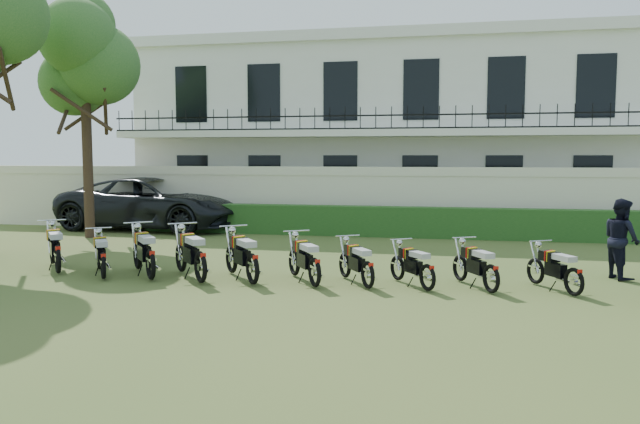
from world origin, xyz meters
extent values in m
plane|color=#3C5522|center=(0.00, 0.00, 0.00)|extent=(100.00, 100.00, 0.00)
cube|color=beige|center=(0.00, 8.00, 1.00)|extent=(30.00, 0.30, 2.00)
cube|color=beige|center=(0.00, 8.00, 2.15)|extent=(30.00, 0.35, 0.30)
cube|color=#1A491A|center=(1.00, 7.20, 0.50)|extent=(18.00, 0.60, 1.00)
cube|color=white|center=(0.00, 14.00, 3.50)|extent=(20.00, 8.00, 7.00)
cube|color=white|center=(0.00, 14.00, 7.20)|extent=(20.40, 8.40, 0.40)
cube|color=white|center=(0.00, 9.30, 3.50)|extent=(20.00, 1.40, 0.25)
cube|color=black|center=(0.00, 8.65, 4.10)|extent=(20.00, 0.05, 0.05)
cube|color=black|center=(0.00, 8.65, 3.65)|extent=(20.00, 0.05, 0.05)
cube|color=black|center=(-7.50, 10.02, 1.60)|extent=(1.30, 0.12, 2.20)
cube|color=black|center=(-7.50, 10.02, 5.10)|extent=(1.30, 0.12, 2.20)
cube|color=black|center=(-4.50, 10.02, 1.60)|extent=(1.30, 0.12, 2.20)
cube|color=black|center=(-4.50, 10.02, 5.10)|extent=(1.30, 0.12, 2.20)
cube|color=black|center=(-1.50, 10.02, 1.60)|extent=(1.30, 0.12, 2.20)
cube|color=black|center=(-1.50, 10.02, 5.10)|extent=(1.30, 0.12, 2.20)
cube|color=black|center=(1.50, 10.02, 1.60)|extent=(1.30, 0.12, 2.20)
cube|color=black|center=(1.50, 10.02, 5.10)|extent=(1.30, 0.12, 2.20)
cube|color=black|center=(4.50, 10.02, 1.60)|extent=(1.30, 0.12, 2.20)
cube|color=black|center=(4.50, 10.02, 5.10)|extent=(1.30, 0.12, 2.20)
cube|color=black|center=(7.50, 10.02, 1.60)|extent=(1.30, 0.12, 2.20)
cube|color=black|center=(7.50, 10.02, 5.10)|extent=(1.30, 0.12, 2.20)
cylinder|color=#473323|center=(-9.00, 5.00, 2.62)|extent=(0.32, 0.32, 5.25)
sphere|color=#2C5F26|center=(-8.60, 5.20, 5.62)|extent=(2.60, 2.60, 2.60)
sphere|color=#2C5F26|center=(-9.60, 5.30, 5.10)|extent=(2.20, 2.20, 2.20)
sphere|color=#2C5F26|center=(-8.90, 4.50, 6.38)|extent=(2.40, 2.40, 2.40)
sphere|color=#2C5F26|center=(-9.00, 5.00, 6.90)|extent=(2.00, 2.00, 2.00)
torus|color=black|center=(-5.64, -1.51, 0.32)|extent=(0.49, 0.57, 0.66)
torus|color=black|center=(-6.53, -0.43, 0.32)|extent=(0.49, 0.57, 0.66)
cube|color=black|center=(-6.05, -1.01, 0.48)|extent=(0.53, 0.58, 0.32)
cube|color=black|center=(-6.21, -0.82, 0.78)|extent=(0.52, 0.55, 0.24)
cube|color=red|center=(-6.21, -0.82, 0.79)|extent=(0.22, 0.29, 0.25)
cube|color=yellow|center=(-6.17, -0.87, 0.79)|extent=(0.19, 0.28, 0.25)
cube|color=#B0B0B0|center=(-5.86, -1.23, 0.82)|extent=(0.58, 0.62, 0.13)
cylinder|color=silver|center=(-6.43, -0.55, 1.10)|extent=(0.52, 0.44, 0.03)
torus|color=black|center=(-4.36, -1.86, 0.29)|extent=(0.41, 0.54, 0.59)
torus|color=black|center=(-5.09, -0.83, 0.29)|extent=(0.41, 0.54, 0.59)
cube|color=black|center=(-4.70, -1.38, 0.44)|extent=(0.45, 0.54, 0.29)
cube|color=black|center=(-4.82, -1.20, 0.70)|extent=(0.46, 0.50, 0.21)
cube|color=red|center=(-4.82, -1.20, 0.71)|extent=(0.21, 0.26, 0.22)
cube|color=yellow|center=(-4.79, -1.25, 0.71)|extent=(0.19, 0.24, 0.22)
cube|color=#B0B0B0|center=(-4.55, -1.60, 0.74)|extent=(0.50, 0.57, 0.12)
cylinder|color=silver|center=(-5.00, -0.95, 0.99)|extent=(0.50, 0.36, 0.03)
torus|color=black|center=(-3.23, -1.77, 0.33)|extent=(0.50, 0.58, 0.67)
torus|color=black|center=(-4.13, -0.66, 0.33)|extent=(0.50, 0.58, 0.67)
cube|color=black|center=(-3.65, -1.25, 0.49)|extent=(0.53, 0.59, 0.33)
cube|color=black|center=(-3.80, -1.06, 0.79)|extent=(0.53, 0.56, 0.24)
cube|color=red|center=(-3.80, -1.06, 0.80)|extent=(0.23, 0.30, 0.25)
cube|color=yellow|center=(-3.76, -1.11, 0.80)|extent=(0.20, 0.28, 0.25)
cube|color=#B0B0B0|center=(-3.46, -1.48, 0.83)|extent=(0.58, 0.63, 0.13)
cylinder|color=silver|center=(-4.02, -0.78, 1.12)|extent=(0.53, 0.44, 0.03)
torus|color=black|center=(-2.03, -1.87, 0.33)|extent=(0.51, 0.58, 0.68)
torus|color=black|center=(-2.96, -0.77, 0.33)|extent=(0.51, 0.58, 0.68)
cube|color=black|center=(-2.46, -1.36, 0.50)|extent=(0.55, 0.60, 0.33)
cube|color=black|center=(-2.62, -1.16, 0.80)|extent=(0.54, 0.57, 0.24)
cube|color=red|center=(-2.62, -1.16, 0.81)|extent=(0.23, 0.30, 0.26)
cube|color=yellow|center=(-2.58, -1.22, 0.81)|extent=(0.20, 0.29, 0.26)
cube|color=#B0B0B0|center=(-2.26, -1.59, 0.84)|extent=(0.60, 0.64, 0.13)
cylinder|color=silver|center=(-2.85, -0.89, 1.13)|extent=(0.53, 0.46, 0.03)
torus|color=black|center=(-0.96, -1.78, 0.32)|extent=(0.48, 0.58, 0.65)
torus|color=black|center=(-1.81, -0.68, 0.32)|extent=(0.48, 0.58, 0.65)
cube|color=black|center=(-1.35, -1.27, 0.48)|extent=(0.51, 0.58, 0.32)
cube|color=black|center=(-1.50, -1.07, 0.77)|extent=(0.52, 0.55, 0.24)
cube|color=red|center=(-1.50, -1.07, 0.78)|extent=(0.23, 0.29, 0.25)
cube|color=yellow|center=(-1.46, -1.12, 0.78)|extent=(0.20, 0.27, 0.25)
cube|color=#B0B0B0|center=(-1.17, -1.50, 0.82)|extent=(0.57, 0.62, 0.13)
cylinder|color=silver|center=(-1.71, -0.80, 1.09)|extent=(0.53, 0.42, 0.03)
torus|color=black|center=(0.28, -1.76, 0.30)|extent=(0.40, 0.56, 0.61)
torus|color=black|center=(-0.42, -0.67, 0.30)|extent=(0.40, 0.56, 0.61)
cube|color=black|center=(-0.04, -1.25, 0.45)|extent=(0.45, 0.56, 0.30)
cube|color=black|center=(-0.17, -1.06, 0.72)|extent=(0.46, 0.52, 0.22)
cube|color=red|center=(-0.17, -1.06, 0.73)|extent=(0.23, 0.26, 0.23)
cube|color=yellow|center=(-0.13, -1.11, 0.73)|extent=(0.20, 0.24, 0.23)
cube|color=#B0B0B0|center=(0.10, -1.48, 0.76)|extent=(0.50, 0.59, 0.12)
cylinder|color=silver|center=(-0.34, -0.79, 1.02)|extent=(0.52, 0.35, 0.03)
torus|color=black|center=(1.32, -1.64, 0.28)|extent=(0.37, 0.52, 0.56)
torus|color=black|center=(0.69, -0.62, 0.28)|extent=(0.37, 0.52, 0.56)
cube|color=black|center=(1.03, -1.17, 0.42)|extent=(0.41, 0.52, 0.28)
cube|color=black|center=(0.92, -0.99, 0.66)|extent=(0.42, 0.48, 0.20)
cube|color=red|center=(0.92, -0.99, 0.67)|extent=(0.21, 0.24, 0.21)
cube|color=yellow|center=(0.95, -1.04, 0.67)|extent=(0.19, 0.22, 0.21)
cube|color=#B0B0B0|center=(1.16, -1.38, 0.70)|extent=(0.46, 0.55, 0.11)
cylinder|color=silver|center=(0.76, -0.74, 0.94)|extent=(0.49, 0.32, 0.03)
torus|color=black|center=(2.52, -1.56, 0.27)|extent=(0.38, 0.49, 0.54)
torus|color=black|center=(1.86, -0.62, 0.27)|extent=(0.38, 0.49, 0.54)
cube|color=black|center=(2.21, -1.13, 0.40)|extent=(0.41, 0.49, 0.27)
cube|color=black|center=(2.10, -0.96, 0.64)|extent=(0.42, 0.46, 0.19)
cube|color=red|center=(2.10, -0.96, 0.65)|extent=(0.19, 0.24, 0.20)
cube|color=yellow|center=(2.13, -1.01, 0.65)|extent=(0.17, 0.22, 0.20)
cube|color=#B0B0B0|center=(2.35, -1.32, 0.67)|extent=(0.46, 0.52, 0.11)
cylinder|color=silver|center=(1.93, -0.73, 0.90)|extent=(0.45, 0.33, 0.03)
torus|color=black|center=(3.70, -1.58, 0.28)|extent=(0.34, 0.54, 0.57)
torus|color=black|center=(3.12, -0.51, 0.28)|extent=(0.34, 0.54, 0.57)
cube|color=black|center=(3.43, -1.09, 0.42)|extent=(0.39, 0.53, 0.28)
cube|color=black|center=(3.33, -0.90, 0.67)|extent=(0.41, 0.48, 0.21)
cube|color=red|center=(3.33, -0.90, 0.68)|extent=(0.22, 0.24, 0.21)
cube|color=yellow|center=(3.36, -0.95, 0.68)|extent=(0.20, 0.22, 0.21)
cube|color=#B0B0B0|center=(3.55, -1.31, 0.71)|extent=(0.44, 0.56, 0.11)
cylinder|color=silver|center=(3.19, -0.63, 0.95)|extent=(0.51, 0.29, 0.03)
torus|color=black|center=(5.22, -1.50, 0.27)|extent=(0.34, 0.52, 0.55)
torus|color=black|center=(4.66, -0.47, 0.27)|extent=(0.34, 0.52, 0.55)
cube|color=black|center=(4.96, -1.02, 0.41)|extent=(0.38, 0.51, 0.27)
cube|color=black|center=(4.86, -0.84, 0.65)|extent=(0.40, 0.47, 0.20)
cube|color=red|center=(4.86, -0.84, 0.66)|extent=(0.21, 0.23, 0.21)
cube|color=yellow|center=(4.89, -0.89, 0.66)|extent=(0.19, 0.21, 0.21)
cube|color=#B0B0B0|center=(5.08, -1.23, 0.69)|extent=(0.43, 0.54, 0.11)
cylinder|color=silver|center=(4.72, -0.59, 0.92)|extent=(0.49, 0.29, 0.03)
imported|color=black|center=(-8.02, 7.56, 0.95)|extent=(7.02, 3.64, 1.89)
imported|color=black|center=(6.28, 1.12, 0.88)|extent=(0.90, 1.02, 1.77)
camera|label=1|loc=(2.58, -13.42, 2.70)|focal=35.00mm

